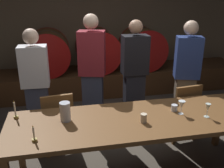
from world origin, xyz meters
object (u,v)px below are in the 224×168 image
Objects in this scene: chair_right at (183,109)px; candle_right at (34,137)px; pitcher at (65,112)px; guest_center_right at (134,76)px; cup_center at (174,108)px; guest_center_left at (92,74)px; guest_far_right at (186,74)px; guest_far_left at (36,85)px; wine_glass_center at (208,108)px; wine_glass_left at (182,105)px; wine_barrel_left at (48,52)px; dining_table at (136,123)px; wine_barrel_right at (142,48)px; wine_barrel_center at (97,50)px; candle_left at (15,113)px; cup_left at (144,118)px; chair_left at (58,120)px.

candle_right reaches higher than chair_right.
chair_right is at bearing 17.82° from pitcher.
guest_center_right is 1.03m from cup_center.
guest_center_left reaches higher than pitcher.
guest_center_right is 1.02× the size of guest_far_right.
wine_glass_center is at bearing 149.60° from guest_far_left.
chair_right is 0.83m from wine_glass_left.
chair_right is 11.57× the size of cup_center.
wine_barrel_left is 0.48× the size of guest_center_left.
dining_table is 1.13m from chair_right.
chair_right is at bearing -91.02° from wine_barrel_right.
wine_barrel_right is at bearing -67.24° from guest_far_right.
wine_barrel_center is 2.78m from candle_left.
wine_barrel_right is at bearing 86.98° from wine_glass_center.
cup_center is at bearing 46.29° from chair_right.
guest_center_right is 1.92m from candle_right.
cup_left is (-0.48, -0.11, -0.06)m from wine_glass_left.
wine_barrel_left reaches higher than candle_right.
wine_barrel_left is 2.11m from chair_left.
dining_table is 0.79m from pitcher.
wine_glass_left is at bearing -98.36° from wine_barrel_right.
wine_glass_center is at bearing 112.05° from guest_center_right.
wine_barrel_right is 0.98× the size of chair_left.
chair_left is 0.61m from guest_far_left.
wine_barrel_center reaches higher than chair_left.
wine_barrel_center is at bearing -119.22° from chair_left.
guest_center_right is 1.23m from cup_left.
cup_left is at bearing -14.21° from pitcher.
wine_barrel_left is 2.92m from dining_table.
wine_barrel_center reaches higher than candle_right.
chair_right reaches higher than cup_left.
guest_far_right is at bearing -54.81° from wine_barrel_center.
dining_table is 0.57m from wine_glass_left.
wine_barrel_center is at bearing 101.64° from wine_glass_left.
guest_center_right is at bearing -78.87° from wine_barrel_center.
pitcher is (-1.06, -1.00, -0.00)m from guest_center_right.
wine_barrel_center is at bearing 70.67° from candle_right.
candle_right is 1.13m from cup_left.
candle_left is at bearing 168.20° from dining_table.
candle_right reaches higher than wine_glass_center.
wine_barrel_right reaches higher than chair_left.
wine_barrel_left reaches higher than dining_table.
chair_left is 0.54× the size of guest_far_left.
cup_left is at bearing 63.38° from guest_far_right.
cup_center is at bearing 143.80° from wine_glass_center.
wine_barrel_center reaches higher than wine_glass_left.
guest_center_left is at bearing 130.74° from wine_glass_center.
guest_center_right is (-0.64, -1.63, -0.05)m from wine_barrel_right.
wine_barrel_center reaches higher than pitcher.
guest_far_left is 2.28m from guest_far_right.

